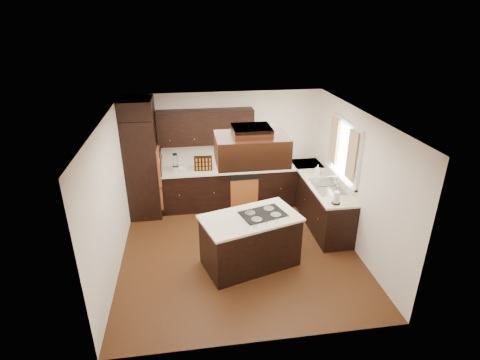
# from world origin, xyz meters

# --- Properties ---
(floor) EXTENTS (4.20, 4.20, 0.02)m
(floor) POSITION_xyz_m (0.00, 0.00, -0.01)
(floor) COLOR brown
(floor) RESTS_ON ground
(ceiling) EXTENTS (4.20, 4.20, 0.02)m
(ceiling) POSITION_xyz_m (0.00, 0.00, 2.51)
(ceiling) COLOR white
(ceiling) RESTS_ON ground
(wall_back) EXTENTS (4.20, 0.02, 2.50)m
(wall_back) POSITION_xyz_m (0.00, 2.11, 1.25)
(wall_back) COLOR white
(wall_back) RESTS_ON ground
(wall_front) EXTENTS (4.20, 0.02, 2.50)m
(wall_front) POSITION_xyz_m (0.00, -2.11, 1.25)
(wall_front) COLOR white
(wall_front) RESTS_ON ground
(wall_left) EXTENTS (0.02, 4.20, 2.50)m
(wall_left) POSITION_xyz_m (-2.11, 0.00, 1.25)
(wall_left) COLOR white
(wall_left) RESTS_ON ground
(wall_right) EXTENTS (0.02, 4.20, 2.50)m
(wall_right) POSITION_xyz_m (2.11, 0.00, 1.25)
(wall_right) COLOR white
(wall_right) RESTS_ON ground
(oven_column) EXTENTS (0.65, 0.75, 2.12)m
(oven_column) POSITION_xyz_m (-1.78, 1.71, 1.06)
(oven_column) COLOR black
(oven_column) RESTS_ON floor
(wall_oven_face) EXTENTS (0.05, 0.62, 0.78)m
(wall_oven_face) POSITION_xyz_m (-1.43, 1.71, 1.12)
(wall_oven_face) COLOR #B55F2A
(wall_oven_face) RESTS_ON oven_column
(base_cabinets_back) EXTENTS (2.93, 0.60, 0.88)m
(base_cabinets_back) POSITION_xyz_m (0.03, 1.80, 0.44)
(base_cabinets_back) COLOR black
(base_cabinets_back) RESTS_ON floor
(base_cabinets_right) EXTENTS (0.60, 2.40, 0.88)m
(base_cabinets_right) POSITION_xyz_m (1.80, 0.90, 0.44)
(base_cabinets_right) COLOR black
(base_cabinets_right) RESTS_ON floor
(countertop_back) EXTENTS (2.93, 0.63, 0.04)m
(countertop_back) POSITION_xyz_m (0.03, 1.79, 0.90)
(countertop_back) COLOR white
(countertop_back) RESTS_ON base_cabinets_back
(countertop_right) EXTENTS (0.63, 2.40, 0.04)m
(countertop_right) POSITION_xyz_m (1.79, 0.90, 0.90)
(countertop_right) COLOR white
(countertop_right) RESTS_ON base_cabinets_right
(upper_cabinets) EXTENTS (2.00, 0.34, 0.72)m
(upper_cabinets) POSITION_xyz_m (-0.43, 1.93, 1.81)
(upper_cabinets) COLOR black
(upper_cabinets) RESTS_ON wall_back
(dishwasher_front) EXTENTS (0.60, 0.05, 0.72)m
(dishwasher_front) POSITION_xyz_m (0.33, 1.50, 0.40)
(dishwasher_front) COLOR #B55F2A
(dishwasher_front) RESTS_ON floor
(window_frame) EXTENTS (0.06, 1.32, 1.12)m
(window_frame) POSITION_xyz_m (2.07, 0.55, 1.65)
(window_frame) COLOR white
(window_frame) RESTS_ON wall_right
(window_pane) EXTENTS (0.00, 1.20, 1.00)m
(window_pane) POSITION_xyz_m (2.10, 0.55, 1.65)
(window_pane) COLOR white
(window_pane) RESTS_ON wall_right
(curtain_left) EXTENTS (0.02, 0.34, 0.90)m
(curtain_left) POSITION_xyz_m (2.01, 0.13, 1.70)
(curtain_left) COLOR #F9E7BF
(curtain_left) RESTS_ON wall_right
(curtain_right) EXTENTS (0.02, 0.34, 0.90)m
(curtain_right) POSITION_xyz_m (2.01, 0.97, 1.70)
(curtain_right) COLOR #F9E7BF
(curtain_right) RESTS_ON wall_right
(sink_rim) EXTENTS (0.52, 0.84, 0.01)m
(sink_rim) POSITION_xyz_m (1.80, 0.55, 0.92)
(sink_rim) COLOR silver
(sink_rim) RESTS_ON countertop_right
(island) EXTENTS (1.71, 1.25, 0.88)m
(island) POSITION_xyz_m (0.13, -0.40, 0.44)
(island) COLOR black
(island) RESTS_ON floor
(island_top) EXTENTS (1.78, 1.31, 0.04)m
(island_top) POSITION_xyz_m (0.13, -0.40, 0.90)
(island_top) COLOR white
(island_top) RESTS_ON island
(cooktop) EXTENTS (0.83, 0.67, 0.01)m
(cooktop) POSITION_xyz_m (0.35, -0.33, 0.93)
(cooktop) COLOR black
(cooktop) RESTS_ON island_top
(range_hood) EXTENTS (1.05, 0.72, 0.42)m
(range_hood) POSITION_xyz_m (0.10, -0.55, 2.16)
(range_hood) COLOR black
(range_hood) RESTS_ON ceiling
(hood_duct) EXTENTS (0.55, 0.50, 0.13)m
(hood_duct) POSITION_xyz_m (0.10, -0.55, 2.44)
(hood_duct) COLOR black
(hood_duct) RESTS_ON ceiling
(blender_base) EXTENTS (0.15, 0.15, 0.10)m
(blender_base) POSITION_xyz_m (-1.10, 1.78, 0.97)
(blender_base) COLOR silver
(blender_base) RESTS_ON countertop_back
(blender_pitcher) EXTENTS (0.13, 0.13, 0.26)m
(blender_pitcher) POSITION_xyz_m (-1.10, 1.78, 1.15)
(blender_pitcher) COLOR silver
(blender_pitcher) RESTS_ON blender_base
(spice_rack) EXTENTS (0.38, 0.11, 0.31)m
(spice_rack) POSITION_xyz_m (-0.52, 1.73, 1.08)
(spice_rack) COLOR black
(spice_rack) RESTS_ON countertop_back
(mixing_bowl) EXTENTS (0.29, 0.29, 0.05)m
(mixing_bowl) POSITION_xyz_m (-0.99, 1.78, 0.95)
(mixing_bowl) COLOR white
(mixing_bowl) RESTS_ON countertop_back
(soap_bottle) EXTENTS (0.13, 0.13, 0.22)m
(soap_bottle) POSITION_xyz_m (1.80, 1.15, 1.03)
(soap_bottle) COLOR white
(soap_bottle) RESTS_ON countertop_right
(paper_towel) EXTENTS (0.11, 0.11, 0.23)m
(paper_towel) POSITION_xyz_m (1.70, -0.14, 1.03)
(paper_towel) COLOR white
(paper_towel) RESTS_ON countertop_right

